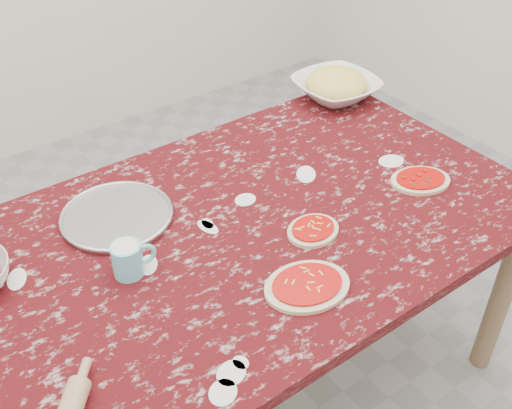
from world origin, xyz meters
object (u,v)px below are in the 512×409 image
(worktable, at_px, (256,240))
(cheese_bowl, at_px, (336,88))
(pizza_tray, at_px, (117,217))
(flour_mug, at_px, (129,259))

(worktable, bearing_deg, cheese_bowl, 31.53)
(worktable, bearing_deg, pizza_tray, 143.79)
(flour_mug, bearing_deg, pizza_tray, 72.57)
(worktable, height_order, flour_mug, flour_mug)
(pizza_tray, relative_size, flour_mug, 2.68)
(flour_mug, bearing_deg, worktable, -1.61)
(worktable, relative_size, flour_mug, 13.75)
(pizza_tray, distance_m, cheese_bowl, 1.02)
(pizza_tray, distance_m, flour_mug, 0.24)
(flour_mug, bearing_deg, cheese_bowl, 20.81)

